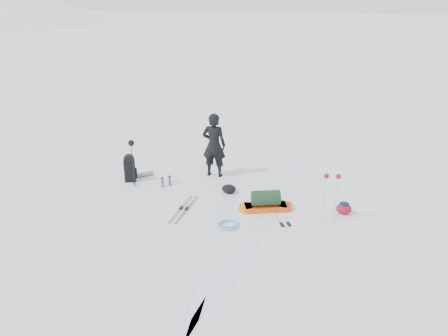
{
  "coord_description": "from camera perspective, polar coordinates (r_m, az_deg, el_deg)",
  "views": [
    {
      "loc": [
        2.21,
        -9.83,
        5.24
      ],
      "look_at": [
        -0.11,
        0.35,
        0.95
      ],
      "focal_mm": 35.0,
      "sensor_mm": 36.0,
      "label": 1
    }
  ],
  "objects": [
    {
      "name": "pulk_sled",
      "position": [
        11.2,
        5.46,
        -4.5
      ],
      "size": [
        1.43,
        0.79,
        0.53
      ],
      "rotation": [
        0.0,
        0.0,
        0.31
      ],
      "color": "#E8470D",
      "rests_on": "ground"
    },
    {
      "name": "small_daypack",
      "position": [
        11.38,
        15.38,
        -5.05
      ],
      "size": [
        0.48,
        0.45,
        0.33
      ],
      "rotation": [
        0.0,
        0.0,
        -0.55
      ],
      "color": "maroon",
      "rests_on": "ground"
    },
    {
      "name": "expedition_rucksack",
      "position": [
        13.04,
        -11.98,
        -0.07
      ],
      "size": [
        0.71,
        0.79,
        0.82
      ],
      "rotation": [
        0.0,
        0.0,
        0.4
      ],
      "color": "black",
      "rests_on": "ground"
    },
    {
      "name": "stuff_sack",
      "position": [
        12.07,
        0.64,
        -2.74
      ],
      "size": [
        0.46,
        0.39,
        0.25
      ],
      "rotation": [
        0.0,
        0.0,
        0.27
      ],
      "color": "black",
      "rests_on": "ground"
    },
    {
      "name": "touring_skis_grey",
      "position": [
        11.29,
        -5.26,
        -5.34
      ],
      "size": [
        0.34,
        1.58,
        0.06
      ],
      "rotation": [
        0.0,
        0.0,
        1.5
      ],
      "color": "gray",
      "rests_on": "ground"
    },
    {
      "name": "touring_skis_white",
      "position": [
        10.61,
        7.99,
        -7.4
      ],
      "size": [
        0.93,
        1.66,
        0.06
      ],
      "rotation": [
        0.0,
        0.0,
        -1.15
      ],
      "color": "silver",
      "rests_on": "ground"
    },
    {
      "name": "skier",
      "position": [
        12.9,
        -1.32,
        3.01
      ],
      "size": [
        0.72,
        0.48,
        1.94
      ],
      "primitive_type": "imported",
      "rotation": [
        0.0,
        0.0,
        3.12
      ],
      "color": "black",
      "rests_on": "ground"
    },
    {
      "name": "rope_coil",
      "position": [
        10.51,
        0.57,
        -7.37
      ],
      "size": [
        0.6,
        0.6,
        0.06
      ],
      "rotation": [
        0.0,
        0.0,
        0.16
      ],
      "color": "#58ADD7",
      "rests_on": "ground"
    },
    {
      "name": "ski_poles_silver",
      "position": [
        10.56,
        13.91,
        -1.75
      ],
      "size": [
        0.4,
        0.16,
        1.25
      ],
      "rotation": [
        0.0,
        0.0,
        0.29
      ],
      "color": "silver",
      "rests_on": "ground"
    },
    {
      "name": "thermos_pair",
      "position": [
        12.59,
        -7.59,
        -1.74
      ],
      "size": [
        0.24,
        0.26,
        0.31
      ],
      "rotation": [
        0.0,
        0.0,
        0.07
      ],
      "color": "#595D61",
      "rests_on": "ground"
    },
    {
      "name": "ski_poles_black",
      "position": [
        12.37,
        -11.97,
        2.48
      ],
      "size": [
        0.17,
        0.19,
        1.39
      ],
      "rotation": [
        0.0,
        0.0,
        -0.18
      ],
      "color": "black",
      "rests_on": "ground"
    },
    {
      "name": "ground",
      "position": [
        11.35,
        0.14,
        -5.15
      ],
      "size": [
        200.0,
        200.0,
        0.0
      ],
      "primitive_type": "plane",
      "color": "white",
      "rests_on": "ground"
    },
    {
      "name": "ski_tracks",
      "position": [
        12.02,
        3.92,
        -3.54
      ],
      "size": [
        3.38,
        17.97,
        0.01
      ],
      "color": "silver",
      "rests_on": "ground"
    }
  ]
}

